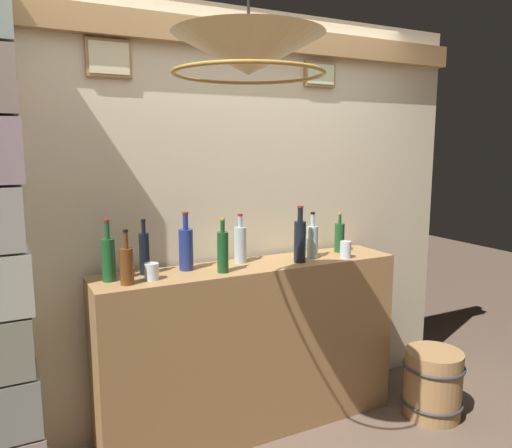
{
  "coord_description": "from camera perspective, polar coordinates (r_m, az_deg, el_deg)",
  "views": [
    {
      "loc": [
        -1.27,
        -1.68,
        1.73
      ],
      "look_at": [
        0.0,
        0.79,
        1.28
      ],
      "focal_mm": 34.75,
      "sensor_mm": 36.0,
      "label": 1
    }
  ],
  "objects": [
    {
      "name": "liquor_bottle_gin",
      "position": [
        3.09,
        6.5,
        -1.94
      ],
      "size": [
        0.07,
        0.07,
        0.29
      ],
      "color": "#AEC5C4",
      "rests_on": "bar_shelf_unit"
    },
    {
      "name": "panelled_rear_partition",
      "position": [
        3.08,
        -2.66,
        1.82
      ],
      "size": [
        3.3,
        0.15,
        2.52
      ],
      "color": "beige",
      "rests_on": "ground"
    },
    {
      "name": "liquor_bottle_bourbon",
      "position": [
        2.74,
        -12.73,
        -3.21
      ],
      "size": [
        0.06,
        0.06,
        0.3
      ],
      "color": "black",
      "rests_on": "bar_shelf_unit"
    },
    {
      "name": "wooden_barrel",
      "position": [
        3.52,
        19.67,
        -16.88
      ],
      "size": [
        0.39,
        0.39,
        0.43
      ],
      "color": "#9E7547",
      "rests_on": "ground"
    },
    {
      "name": "liquor_bottle_scotch",
      "position": [
        2.94,
        -1.83,
        -2.28
      ],
      "size": [
        0.07,
        0.07,
        0.29
      ],
      "color": "#A8BBC4",
      "rests_on": "bar_shelf_unit"
    },
    {
      "name": "glass_tumbler_rocks",
      "position": [
        3.12,
        10.27,
        -2.92
      ],
      "size": [
        0.07,
        0.07,
        0.11
      ],
      "color": "silver",
      "rests_on": "bar_shelf_unit"
    },
    {
      "name": "pendant_lamp",
      "position": [
        2.09,
        -0.87,
        18.73
      ],
      "size": [
        0.62,
        0.62,
        0.52
      ],
      "color": "beige"
    },
    {
      "name": "liquor_bottle_whiskey",
      "position": [
        2.96,
        5.07,
        -1.82
      ],
      "size": [
        0.07,
        0.07,
        0.34
      ],
      "color": "black",
      "rests_on": "bar_shelf_unit"
    },
    {
      "name": "liquor_bottle_brandy",
      "position": [
        2.57,
        -14.66,
        -4.58
      ],
      "size": [
        0.07,
        0.07,
        0.28
      ],
      "color": "brown",
      "rests_on": "bar_shelf_unit"
    },
    {
      "name": "liquor_bottle_mezcal",
      "position": [
        2.65,
        -16.63,
        -3.81
      ],
      "size": [
        0.07,
        0.07,
        0.32
      ],
      "color": "#1B5226",
      "rests_on": "bar_shelf_unit"
    },
    {
      "name": "liquor_bottle_tequila",
      "position": [
        2.72,
        -3.84,
        -3.1
      ],
      "size": [
        0.06,
        0.06,
        0.3
      ],
      "color": "#174A21",
      "rests_on": "bar_shelf_unit"
    },
    {
      "name": "liquor_bottle_rum",
      "position": [
        3.27,
        9.58,
        -1.5
      ],
      "size": [
        0.06,
        0.06,
        0.26
      ],
      "color": "#1A4D24",
      "rests_on": "bar_shelf_unit"
    },
    {
      "name": "bar_shelf_unit",
      "position": [
        3.07,
        -0.44,
        -14.12
      ],
      "size": [
        1.84,
        0.37,
        1.03
      ],
      "primitive_type": "cube",
      "color": "#9E7547",
      "rests_on": "ground"
    },
    {
      "name": "glass_tumbler_highball",
      "position": [
        2.64,
        -11.94,
        -5.38
      ],
      "size": [
        0.08,
        0.08,
        0.09
      ],
      "color": "silver",
      "rests_on": "bar_shelf_unit"
    },
    {
      "name": "liquor_bottle_vermouth",
      "position": [
        2.79,
        -8.06,
        -2.76
      ],
      "size": [
        0.08,
        0.08,
        0.33
      ],
      "color": "navy",
      "rests_on": "bar_shelf_unit"
    }
  ]
}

